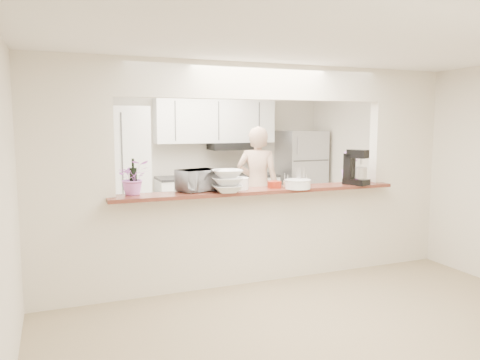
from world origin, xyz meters
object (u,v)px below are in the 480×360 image
toaster_oven (198,180)px  person (258,186)px  refrigerator (301,177)px  stand_mixer (355,169)px

toaster_oven → person: (1.39, 1.50, -0.32)m
refrigerator → person: (-1.36, -1.10, 0.04)m
person → refrigerator: bearing=-105.9°
refrigerator → toaster_oven: size_ratio=3.94×
toaster_oven → stand_mixer: (1.94, -0.19, 0.07)m
stand_mixer → person: size_ratio=0.24×
person → toaster_oven: bearing=82.5°
toaster_oven → person: bearing=29.5°
toaster_oven → person: size_ratio=0.24×
toaster_oven → stand_mixer: 1.95m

